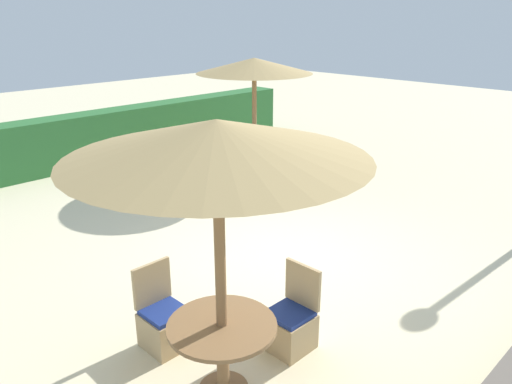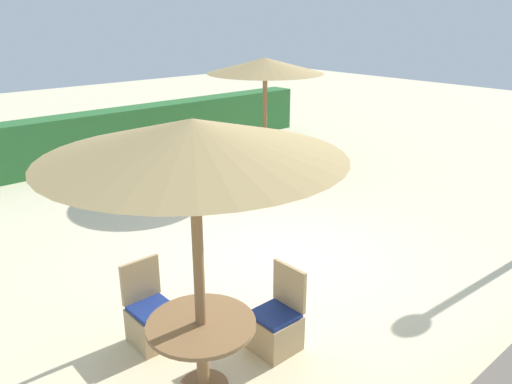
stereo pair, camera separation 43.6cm
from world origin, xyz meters
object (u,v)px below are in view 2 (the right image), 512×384
(parasol_back_right, at_px, (265,66))
(parasol_front_left, at_px, (193,140))
(patio_chair_front_left_east, at_px, (276,327))
(patio_chair_front_left_north, at_px, (152,321))
(round_table_back_right, at_px, (265,150))
(patio_chair_back_right_north, at_px, (237,154))
(patio_chair_back_right_south, at_px, (295,173))
(round_table_front_left, at_px, (202,338))
(patio_chair_back_right_west, at_px, (228,172))

(parasol_back_right, relative_size, parasol_front_left, 0.96)
(patio_chair_front_left_east, relative_size, patio_chair_front_left_north, 1.00)
(round_table_back_right, distance_m, patio_chair_front_left_east, 6.25)
(patio_chair_back_right_north, xyz_separation_m, patio_chair_front_left_east, (-4.11, -5.65, 0.00))
(patio_chair_back_right_south, xyz_separation_m, round_table_front_left, (-5.06, -3.68, 0.32))
(round_table_back_right, height_order, patio_chair_front_left_north, patio_chair_front_left_north)
(parasol_front_left, bearing_deg, patio_chair_back_right_north, 48.03)
(parasol_front_left, relative_size, patio_chair_front_left_east, 2.85)
(patio_chair_front_left_east, bearing_deg, patio_chair_back_right_south, -48.04)
(patio_chair_back_right_west, distance_m, round_table_front_left, 6.17)
(patio_chair_front_left_east, bearing_deg, parasol_front_left, 89.14)
(patio_chair_back_right_north, relative_size, parasol_front_left, 0.35)
(patio_chair_back_right_north, distance_m, patio_chair_front_left_east, 6.99)
(round_table_back_right, distance_m, parasol_front_left, 7.16)
(patio_chair_front_left_north, bearing_deg, parasol_back_right, -143.93)
(patio_chair_back_right_west, height_order, patio_chair_front_left_east, same)
(parasol_back_right, relative_size, patio_chair_back_right_north, 2.75)
(patio_chair_back_right_west, xyz_separation_m, patio_chair_back_right_north, (1.03, 0.98, 0.00))
(parasol_back_right, height_order, patio_chair_front_left_east, parasol_back_right)
(patio_chair_back_right_west, bearing_deg, patio_chair_front_left_north, -47.45)
(round_table_back_right, relative_size, parasol_front_left, 0.40)
(parasol_front_left, bearing_deg, patio_chair_back_right_south, 36.01)
(round_table_front_left, xyz_separation_m, patio_chair_front_left_north, (0.02, 0.97, -0.32))
(parasol_back_right, height_order, patio_chair_back_right_south, parasol_back_right)
(round_table_back_right, height_order, patio_chair_back_right_north, patio_chair_back_right_north)
(patio_chair_front_left_east, bearing_deg, patio_chair_back_right_west, -33.39)
(parasol_back_right, relative_size, patio_chair_front_left_north, 2.75)
(round_table_back_right, xyz_separation_m, parasol_front_left, (-5.09, -4.66, 1.92))
(parasol_front_left, height_order, round_table_front_left, parasol_front_left)
(parasol_front_left, distance_m, round_table_front_left, 1.90)
(parasol_front_left, bearing_deg, parasol_back_right, 42.51)
(patio_chair_front_left_east, bearing_deg, round_table_front_left, 89.14)
(patio_chair_back_right_north, bearing_deg, patio_chair_front_left_east, 53.94)
(patio_chair_back_right_west, bearing_deg, parasol_back_right, 90.32)
(patio_chair_back_right_north, bearing_deg, parasol_front_left, 48.03)
(parasol_front_left, xyz_separation_m, patio_chair_front_left_east, (0.95, -0.01, -2.22))
(patio_chair_back_right_south, height_order, round_table_front_left, patio_chair_back_right_south)
(parasol_back_right, relative_size, patio_chair_front_left_east, 2.75)
(patio_chair_back_right_south, bearing_deg, patio_chair_front_left_north, -151.78)
(patio_chair_back_right_south, bearing_deg, patio_chair_front_left_east, -138.04)
(patio_chair_back_right_north, xyz_separation_m, patio_chair_back_right_south, (-0.01, -1.96, 0.00))
(patio_chair_back_right_west, bearing_deg, parasol_front_left, -40.90)
(patio_chair_back_right_north, relative_size, round_table_front_left, 0.91)
(parasol_back_right, distance_m, patio_chair_back_right_west, 2.37)
(patio_chair_back_right_north, distance_m, patio_chair_front_left_north, 6.87)
(parasol_back_right, xyz_separation_m, patio_chair_back_right_north, (-0.02, 0.97, -2.12))
(round_table_front_left, bearing_deg, patio_chair_back_right_west, 49.10)
(parasol_back_right, distance_m, patio_chair_back_right_south, 2.34)
(round_table_front_left, height_order, patio_chair_front_left_east, patio_chair_front_left_east)
(parasol_back_right, xyz_separation_m, patio_chair_back_right_south, (-0.03, -0.99, -2.12))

